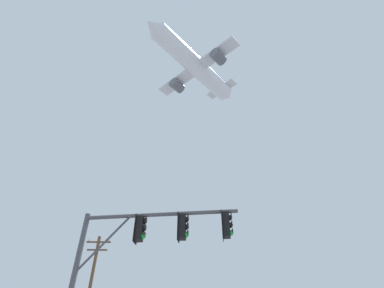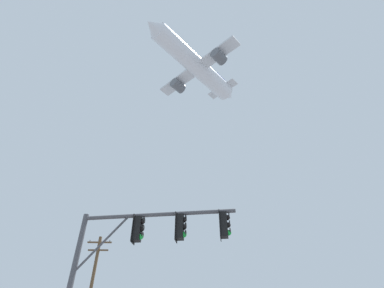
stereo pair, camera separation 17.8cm
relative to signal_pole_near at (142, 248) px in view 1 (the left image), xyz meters
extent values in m
cylinder|color=#4C4C51|center=(0.59, -0.09, 1.23)|extent=(5.76, 0.99, 0.15)
cylinder|color=#4C4C51|center=(-1.42, 0.21, 0.23)|extent=(1.79, 0.34, 2.04)
cube|color=black|center=(3.00, -0.44, 0.70)|extent=(0.30, 0.35, 0.90)
cylinder|color=black|center=(3.00, -0.44, 1.21)|extent=(0.05, 0.05, 0.12)
cube|color=black|center=(2.86, -0.42, 0.70)|extent=(0.09, 0.46, 1.04)
sphere|color=black|center=(3.14, -0.46, 0.97)|extent=(0.20, 0.20, 0.20)
cylinder|color=black|center=(3.21, -0.47, 1.03)|extent=(0.07, 0.21, 0.21)
sphere|color=black|center=(3.14, -0.46, 0.69)|extent=(0.20, 0.20, 0.20)
cylinder|color=black|center=(3.21, -0.47, 0.75)|extent=(0.07, 0.21, 0.21)
sphere|color=green|center=(3.14, -0.46, 0.41)|extent=(0.20, 0.20, 0.20)
cylinder|color=black|center=(3.21, -0.47, 0.47)|extent=(0.07, 0.21, 0.21)
cube|color=black|center=(1.42, -0.21, 0.70)|extent=(0.30, 0.35, 0.90)
cylinder|color=black|center=(1.42, -0.21, 1.21)|extent=(0.05, 0.05, 0.12)
cube|color=black|center=(1.28, -0.19, 0.70)|extent=(0.09, 0.46, 1.04)
sphere|color=black|center=(1.56, -0.23, 0.97)|extent=(0.20, 0.20, 0.20)
cylinder|color=black|center=(1.63, -0.24, 1.03)|extent=(0.07, 0.21, 0.21)
sphere|color=black|center=(1.56, -0.23, 0.69)|extent=(0.20, 0.20, 0.20)
cylinder|color=black|center=(1.63, -0.24, 0.75)|extent=(0.07, 0.21, 0.21)
sphere|color=green|center=(1.56, -0.23, 0.41)|extent=(0.20, 0.20, 0.20)
cylinder|color=black|center=(1.63, -0.24, 0.47)|extent=(0.07, 0.21, 0.21)
cube|color=black|center=(-0.16, 0.02, 0.70)|extent=(0.30, 0.35, 0.90)
cylinder|color=black|center=(-0.16, 0.02, 1.21)|extent=(0.05, 0.05, 0.12)
cube|color=black|center=(-0.29, 0.04, 0.70)|extent=(0.09, 0.46, 1.04)
sphere|color=black|center=(-0.01, 0.00, 0.97)|extent=(0.20, 0.20, 0.20)
cylinder|color=black|center=(0.05, -0.01, 1.03)|extent=(0.07, 0.21, 0.21)
sphere|color=black|center=(-0.01, 0.00, 0.69)|extent=(0.20, 0.20, 0.20)
cylinder|color=black|center=(0.05, -0.01, 0.75)|extent=(0.07, 0.21, 0.21)
sphere|color=green|center=(-0.01, 0.00, 0.41)|extent=(0.20, 0.20, 0.20)
cylinder|color=black|center=(0.05, -0.01, 0.47)|extent=(0.07, 0.21, 0.21)
cube|color=brown|center=(-6.31, 16.29, 5.42)|extent=(2.20, 0.12, 0.12)
cube|color=brown|center=(-6.31, 16.29, 4.72)|extent=(1.80, 0.12, 0.12)
cylinder|color=gray|center=(-7.21, 16.29, 5.54)|extent=(0.10, 0.10, 0.18)
cylinder|color=gray|center=(-5.41, 16.29, 5.54)|extent=(0.10, 0.10, 0.18)
cylinder|color=white|center=(2.79, 20.70, 36.68)|extent=(13.97, 14.62, 3.05)
cone|color=white|center=(-3.73, 13.73, 36.68)|extent=(3.55, 3.51, 2.90)
cone|color=white|center=(9.25, 27.59, 36.68)|extent=(3.20, 3.17, 2.60)
cube|color=silver|center=(3.12, 21.04, 36.22)|extent=(13.27, 12.62, 0.34)
cylinder|color=#595B60|center=(6.43, 17.94, 35.31)|extent=(2.82, 2.85, 1.72)
cylinder|color=#595B60|center=(-0.20, 24.15, 35.31)|extent=(2.82, 2.85, 1.72)
cube|color=navy|center=(7.88, 26.13, 38.40)|extent=(1.99, 2.11, 3.63)
cube|color=silver|center=(8.01, 26.27, 36.97)|extent=(5.35, 5.17, 0.19)
camera|label=1|loc=(1.49, -10.50, -3.17)|focal=27.12mm
camera|label=2|loc=(1.67, -10.51, -3.17)|focal=27.12mm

